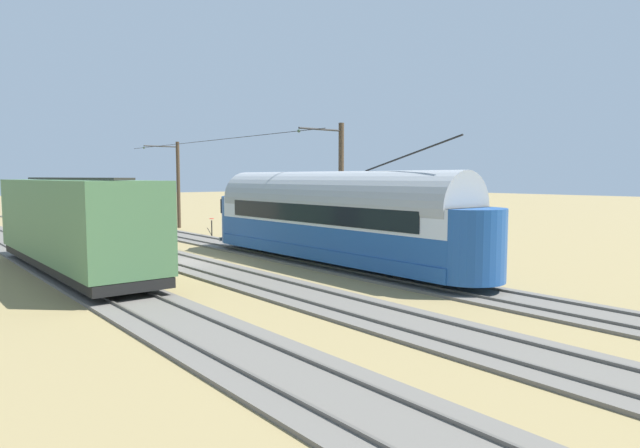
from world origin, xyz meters
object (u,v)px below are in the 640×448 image
at_px(catenary_pole_mid_near, 340,186).
at_px(switch_stand, 212,226).
at_px(coach_adjacent, 73,223).
at_px(catenary_pole_foreground, 177,183).
at_px(vintage_streetcar, 331,217).

height_order(catenary_pole_mid_near, switch_stand, catenary_pole_mid_near).
xyz_separation_m(coach_adjacent, catenary_pole_foreground, (-12.30, -16.72, 1.40)).
bearing_deg(catenary_pole_mid_near, vintage_streetcar, 42.31).
xyz_separation_m(catenary_pole_foreground, switch_stand, (0.93, 7.34, -2.87)).
height_order(catenary_pole_foreground, switch_stand, catenary_pole_foreground).
xyz_separation_m(coach_adjacent, catenary_pole_mid_near, (-12.30, 2.82, 1.40)).
bearing_deg(switch_stand, catenary_pole_mid_near, 94.38).
distance_m(catenary_pole_foreground, catenary_pole_mid_near, 19.54).
bearing_deg(coach_adjacent, catenary_pole_foreground, -126.34).
xyz_separation_m(vintage_streetcar, catenary_pole_mid_near, (-2.63, -2.39, 1.31)).
distance_m(vintage_streetcar, switch_stand, 14.77).
bearing_deg(catenary_pole_mid_near, switch_stand, -85.62).
bearing_deg(switch_stand, vintage_streetcar, 83.38).
bearing_deg(catenary_pole_foreground, coach_adjacent, 53.66).
xyz_separation_m(vintage_streetcar, switch_stand, (-1.69, -14.59, -1.56)).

